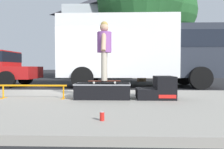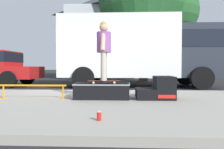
% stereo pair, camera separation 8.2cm
% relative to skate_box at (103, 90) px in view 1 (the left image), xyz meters
% --- Properties ---
extents(ground_plane, '(140.00, 140.00, 0.00)m').
position_rel_skate_box_xyz_m(ground_plane, '(-1.21, 2.49, -0.32)').
color(ground_plane, black).
extents(sidewalk_slab, '(50.00, 5.00, 0.12)m').
position_rel_skate_box_xyz_m(sidewalk_slab, '(-1.21, -0.51, -0.26)').
color(sidewalk_slab, gray).
rests_on(sidewalk_slab, ground).
extents(skate_box, '(1.32, 0.76, 0.37)m').
position_rel_skate_box_xyz_m(skate_box, '(0.00, 0.00, 0.00)').
color(skate_box, black).
rests_on(skate_box, sidewalk_slab).
extents(kicker_ramp, '(0.89, 0.77, 0.54)m').
position_rel_skate_box_xyz_m(kicker_ramp, '(1.35, -0.00, 0.03)').
color(kicker_ramp, black).
rests_on(kicker_ramp, sidewalk_slab).
extents(grind_rail, '(1.64, 0.28, 0.33)m').
position_rel_skate_box_xyz_m(grind_rail, '(-1.68, -0.10, 0.06)').
color(grind_rail, orange).
rests_on(grind_rail, sidewalk_slab).
extents(skateboard, '(0.80, 0.29, 0.07)m').
position_rel_skate_box_xyz_m(skateboard, '(0.04, -0.03, 0.23)').
color(skateboard, '#4C1E14').
rests_on(skateboard, skate_box).
extents(skater_kid, '(0.35, 0.73, 1.42)m').
position_rel_skate_box_xyz_m(skater_kid, '(0.04, -0.03, 1.08)').
color(skater_kid, '#B7AD99').
rests_on(skater_kid, skateboard).
extents(soda_can, '(0.07, 0.07, 0.13)m').
position_rel_skate_box_xyz_m(soda_can, '(0.17, -2.29, -0.13)').
color(soda_can, red).
rests_on(soda_can, sidewalk_slab).
extents(box_truck, '(6.91, 2.63, 3.05)m').
position_rel_skate_box_xyz_m(box_truck, '(1.28, 4.69, 1.38)').
color(box_truck, white).
rests_on(box_truck, ground).
extents(street_tree_main, '(6.09, 5.54, 7.79)m').
position_rel_skate_box_xyz_m(street_tree_main, '(2.08, 8.51, 4.54)').
color(street_tree_main, brown).
rests_on(street_tree_main, ground).
extents(house_behind, '(9.54, 8.22, 8.40)m').
position_rel_skate_box_xyz_m(house_behind, '(0.18, 16.31, 3.93)').
color(house_behind, silver).
rests_on(house_behind, ground).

